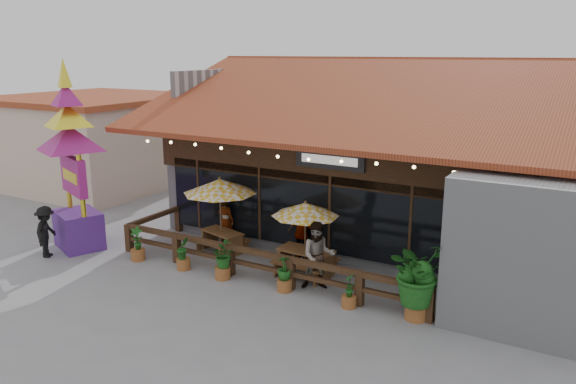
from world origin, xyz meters
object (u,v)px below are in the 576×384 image
Objects in this scene: umbrella_left at (220,187)px; tropical_plant at (418,274)px; thai_sign_tower at (70,143)px; picnic_table_left at (222,238)px; umbrella_right at (305,210)px; picnic_table_right at (306,258)px; pedestrian at (46,232)px.

tropical_plant is at bearing -11.72° from umbrella_left.
umbrella_left is 0.45× the size of thai_sign_tower.
picnic_table_left is 5.64m from thai_sign_tower.
thai_sign_tower is at bearing -165.02° from umbrella_right.
umbrella_right is 1.20× the size of tropical_plant.
umbrella_right is at bearing 159.42° from tropical_plant.
umbrella_right is at bearing 121.61° from picnic_table_right.
picnic_table_left is at bearing 99.60° from umbrella_left.
picnic_table_right is 8.20m from pedestrian.
picnic_table_right is 0.25× the size of thai_sign_tower.
pedestrian is (-7.72, -2.75, 0.30)m from picnic_table_right.
tropical_plant reaches higher than pedestrian.
tropical_plant is (6.86, -1.47, 0.70)m from picnic_table_left.
pedestrian is at bearing -97.63° from thai_sign_tower.
umbrella_left is at bearing -80.40° from picnic_table_left.
pedestrian is (-4.48, -3.07, -1.35)m from umbrella_left.
umbrella_right is 1.49× the size of pedestrian.
umbrella_right is 4.13m from tropical_plant.
picnic_table_left is at bearing 179.40° from umbrella_right.
picnic_table_right is at bearing -5.61° from umbrella_left.
tropical_plant is at bearing -16.98° from picnic_table_right.
thai_sign_tower is 4.00× the size of pedestrian.
picnic_table_left is 1.04× the size of pedestrian.
pedestrian reaches higher than picnic_table_left.
umbrella_right is 1.44× the size of picnic_table_left.
umbrella_left is at bearing 24.32° from thai_sign_tower.
umbrella_right is at bearing -0.60° from picnic_table_left.
tropical_plant is at bearing -12.06° from picnic_table_left.
picnic_table_left is 0.83× the size of tropical_plant.
umbrella_right is at bearing -97.39° from pedestrian.
picnic_table_left is at bearing -84.87° from pedestrian.
umbrella_right reaches higher than pedestrian.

